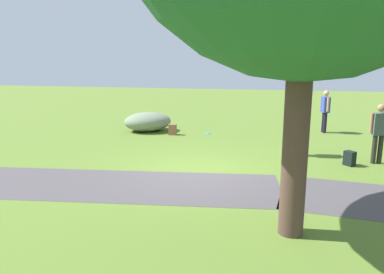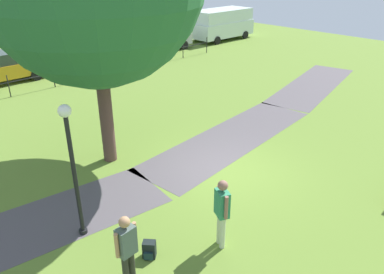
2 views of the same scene
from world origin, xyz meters
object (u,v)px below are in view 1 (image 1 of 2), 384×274
(backpack_by_boulder, at_px, (173,130))
(man_near_boulder, at_px, (296,123))
(passerby_on_path, at_px, (325,108))
(frisbee_on_grass, at_px, (208,133))
(spare_backpack_on_lawn, at_px, (350,159))
(woman_with_handbag, at_px, (379,129))
(lawn_boulder, at_px, (148,122))

(backpack_by_boulder, bearing_deg, man_near_boulder, 153.09)
(passerby_on_path, bearing_deg, frisbee_on_grass, 14.13)
(man_near_boulder, distance_m, spare_backpack_on_lawn, 1.82)
(woman_with_handbag, height_order, backpack_by_boulder, woman_with_handbag)
(passerby_on_path, xyz_separation_m, spare_backpack_on_lawn, (-0.04, 4.54, -0.75))
(spare_backpack_on_lawn, bearing_deg, passerby_on_path, -89.45)
(passerby_on_path, height_order, backpack_by_boulder, passerby_on_path)
(woman_with_handbag, xyz_separation_m, frisbee_on_grass, (5.20, -3.08, -0.95))
(lawn_boulder, xyz_separation_m, passerby_on_path, (-6.80, -1.04, 0.57))
(lawn_boulder, height_order, spare_backpack_on_lawn, lawn_boulder)
(passerby_on_path, xyz_separation_m, frisbee_on_grass, (4.39, 1.10, -0.93))
(lawn_boulder, relative_size, passerby_on_path, 1.39)
(passerby_on_path, distance_m, backpack_by_boulder, 5.92)
(woman_with_handbag, height_order, man_near_boulder, man_near_boulder)
(spare_backpack_on_lawn, relative_size, frisbee_on_grass, 1.77)
(lawn_boulder, relative_size, spare_backpack_on_lawn, 5.66)
(backpack_by_boulder, distance_m, frisbee_on_grass, 1.36)
(lawn_boulder, distance_m, backpack_by_boulder, 1.26)
(lawn_boulder, xyz_separation_m, man_near_boulder, (-5.43, 2.68, 0.62))
(backpack_by_boulder, bearing_deg, woman_with_handbag, 157.78)
(man_near_boulder, distance_m, frisbee_on_grass, 4.11)
(passerby_on_path, distance_m, spare_backpack_on_lawn, 4.60)
(man_near_boulder, bearing_deg, backpack_by_boulder, -26.91)
(lawn_boulder, xyz_separation_m, frisbee_on_grass, (-2.41, 0.07, -0.36))
(backpack_by_boulder, height_order, spare_backpack_on_lawn, same)
(lawn_boulder, distance_m, passerby_on_path, 6.90)
(lawn_boulder, relative_size, man_near_boulder, 1.32)
(woman_with_handbag, bearing_deg, backpack_by_boulder, -22.22)
(woman_with_handbag, bearing_deg, passerby_on_path, -79.08)
(man_near_boulder, relative_size, backpack_by_boulder, 4.28)
(frisbee_on_grass, bearing_deg, backpack_by_boulder, 19.02)
(woman_with_handbag, xyz_separation_m, spare_backpack_on_lawn, (0.76, 0.35, -0.77))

